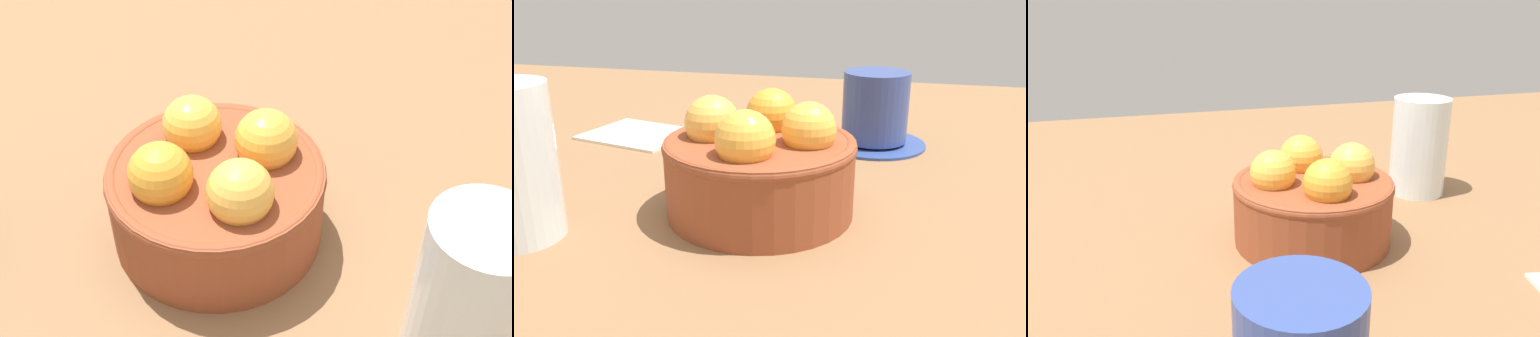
% 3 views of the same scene
% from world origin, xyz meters
% --- Properties ---
extents(ground_plane, '(1.56, 1.15, 0.04)m').
position_xyz_m(ground_plane, '(0.00, 0.00, -0.02)').
color(ground_plane, brown).
extents(terracotta_bowl, '(0.15, 0.15, 0.09)m').
position_xyz_m(terracotta_bowl, '(0.00, 0.00, 0.04)').
color(terracotta_bowl, brown).
rests_on(terracotta_bowl, ground_plane).
extents(water_glass, '(0.06, 0.06, 0.11)m').
position_xyz_m(water_glass, '(0.16, 0.08, 0.06)').
color(water_glass, silver).
rests_on(water_glass, ground_plane).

